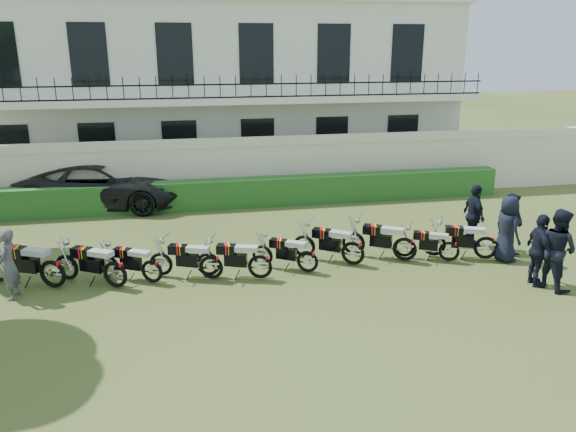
% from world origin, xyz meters
% --- Properties ---
extents(ground, '(100.00, 100.00, 0.00)m').
position_xyz_m(ground, '(0.00, 0.00, 0.00)').
color(ground, '#3C491D').
rests_on(ground, ground).
extents(perimeter_wall, '(30.00, 0.35, 2.30)m').
position_xyz_m(perimeter_wall, '(0.00, 8.00, 1.17)').
color(perimeter_wall, beige).
rests_on(perimeter_wall, ground).
extents(hedge, '(18.00, 0.60, 1.00)m').
position_xyz_m(hedge, '(1.00, 7.20, 0.50)').
color(hedge, '#1C4A1A').
rests_on(hedge, ground).
extents(building, '(20.40, 9.60, 7.40)m').
position_xyz_m(building, '(0.00, 13.96, 3.71)').
color(building, silver).
rests_on(building, ground).
extents(motorcycle_0, '(1.99, 1.02, 1.16)m').
position_xyz_m(motorcycle_0, '(-4.60, 1.22, 0.54)').
color(motorcycle_0, black).
rests_on(motorcycle_0, ground).
extents(motorcycle_1, '(1.79, 1.09, 1.10)m').
position_xyz_m(motorcycle_1, '(-3.17, 0.96, 0.51)').
color(motorcycle_1, black).
rests_on(motorcycle_1, ground).
extents(motorcycle_2, '(1.59, 0.94, 0.97)m').
position_xyz_m(motorcycle_2, '(-2.34, 1.09, 0.45)').
color(motorcycle_2, black).
rests_on(motorcycle_2, ground).
extents(motorcycle_3, '(1.79, 0.82, 1.02)m').
position_xyz_m(motorcycle_3, '(-0.94, 1.03, 0.47)').
color(motorcycle_3, black).
rests_on(motorcycle_3, ground).
extents(motorcycle_4, '(1.83, 0.79, 1.03)m').
position_xyz_m(motorcycle_4, '(0.22, 0.82, 0.48)').
color(motorcycle_4, black).
rests_on(motorcycle_4, ground).
extents(motorcycle_5, '(1.57, 0.98, 0.96)m').
position_xyz_m(motorcycle_5, '(1.44, 0.98, 0.45)').
color(motorcycle_5, black).
rests_on(motorcycle_5, ground).
extents(motorcycle_6, '(1.69, 1.16, 1.07)m').
position_xyz_m(motorcycle_6, '(2.69, 1.24, 0.49)').
color(motorcycle_6, black).
rests_on(motorcycle_6, ground).
extents(motorcycle_7, '(1.78, 1.11, 1.10)m').
position_xyz_m(motorcycle_7, '(4.11, 1.24, 0.51)').
color(motorcycle_7, black).
rests_on(motorcycle_7, ground).
extents(motorcycle_8, '(1.54, 0.87, 0.92)m').
position_xyz_m(motorcycle_8, '(5.24, 1.00, 0.42)').
color(motorcycle_8, black).
rests_on(motorcycle_8, ground).
extents(motorcycle_9, '(1.85, 0.87, 1.06)m').
position_xyz_m(motorcycle_9, '(6.26, 0.95, 0.49)').
color(motorcycle_9, black).
rests_on(motorcycle_9, ground).
extents(suv, '(6.04, 3.61, 1.57)m').
position_xyz_m(suv, '(-4.20, 8.15, 0.79)').
color(suv, black).
rests_on(suv, ground).
extents(inspector, '(0.44, 0.63, 1.63)m').
position_xyz_m(inspector, '(-5.41, 0.86, 0.81)').
color(inspector, '#58575C').
rests_on(inspector, ground).
extents(officer_1, '(0.92, 1.08, 1.93)m').
position_xyz_m(officer_1, '(6.89, -0.96, 0.96)').
color(officer_1, black).
rests_on(officer_1, ground).
extents(officer_2, '(0.58, 1.08, 1.76)m').
position_xyz_m(officer_2, '(6.57, -0.77, 0.88)').
color(officer_2, black).
rests_on(officer_2, ground).
extents(officer_3, '(0.63, 0.90, 1.76)m').
position_xyz_m(officer_3, '(6.73, 0.82, 0.88)').
color(officer_3, black).
rests_on(officer_3, ground).
extents(officer_4, '(0.83, 0.95, 1.67)m').
position_xyz_m(officer_4, '(7.14, 1.36, 0.84)').
color(officer_4, black).
rests_on(officer_4, ground).
extents(officer_5, '(0.45, 1.05, 1.77)m').
position_xyz_m(officer_5, '(6.45, 2.03, 0.89)').
color(officer_5, black).
rests_on(officer_5, ground).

